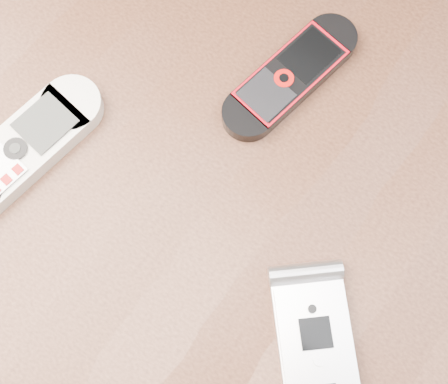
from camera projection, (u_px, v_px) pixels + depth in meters
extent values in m
plane|color=#472B19|center=(222.00, 307.00, 1.24)|extent=(4.00, 4.00, 0.00)
cube|color=black|center=(219.00, 198.00, 0.54)|extent=(1.20, 0.80, 0.03)
cube|color=silver|center=(24.00, 148.00, 0.53)|extent=(0.08, 0.17, 0.02)
cube|color=black|center=(290.00, 76.00, 0.55)|extent=(0.07, 0.16, 0.02)
cube|color=silver|center=(315.00, 338.00, 0.48)|extent=(0.12, 0.12, 0.02)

